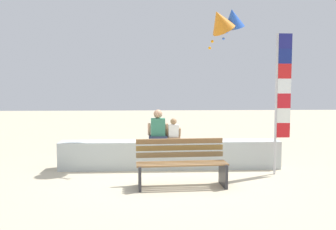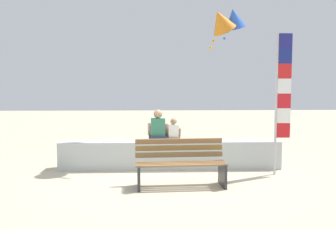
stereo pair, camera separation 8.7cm
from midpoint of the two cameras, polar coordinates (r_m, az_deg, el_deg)
ground_plane at (r=7.70m, az=0.38°, el=-9.81°), size 40.00×40.00×0.00m
seawall_ledge at (r=8.52m, az=0.05°, el=-6.17°), size 5.06×0.54×0.64m
park_bench at (r=7.04m, az=1.73°, el=-7.66°), size 1.75×0.71×0.88m
person_adult at (r=8.47m, az=-1.87°, el=-2.13°), size 0.47×0.35×0.72m
person_child at (r=8.49m, az=0.56°, el=-2.65°), size 0.34×0.25×0.52m
flag_banner at (r=8.16m, az=16.88°, el=3.15°), size 0.34×0.05×3.01m
kite_blue at (r=10.84m, az=9.87°, el=14.57°), size 0.92×0.94×0.93m
kite_orange at (r=10.61m, az=7.88°, el=14.32°), size 1.11×1.07×1.19m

